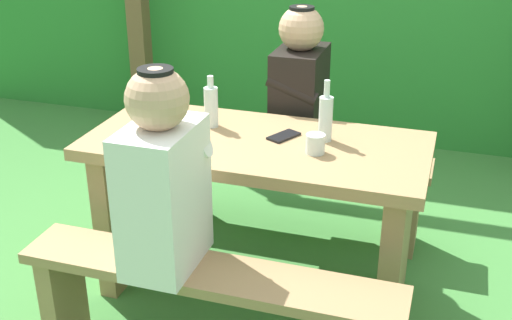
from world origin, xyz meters
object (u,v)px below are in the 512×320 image
object	(u,v)px
drinking_glass	(315,144)
cell_phone	(284,136)
picnic_table	(256,190)
person_white_shirt	(163,178)
bench_far	(289,173)
bottle_left	(211,106)
bottle_right	(326,117)
person_black_coat	(299,88)
bench_near	(209,299)

from	to	relation	value
drinking_glass	cell_phone	xyz separation A→B (m)	(-0.16, 0.12, -0.03)
picnic_table	person_white_shirt	size ratio (longest dim) A/B	1.95
bench_far	cell_phone	bearing A→B (deg)	-78.53
drinking_glass	bottle_left	distance (m)	0.52
drinking_glass	bottle_right	xyz separation A→B (m)	(0.01, 0.14, 0.06)
picnic_table	person_black_coat	world-z (taller)	person_black_coat
person_white_shirt	bottle_right	size ratio (longest dim) A/B	2.82
bench_far	cell_phone	world-z (taller)	cell_phone
picnic_table	bottle_left	size ratio (longest dim) A/B	6.25
person_black_coat	bottle_right	size ratio (longest dim) A/B	2.82
picnic_table	person_black_coat	distance (m)	0.62
bench_near	bottle_right	world-z (taller)	bottle_right
person_black_coat	cell_phone	world-z (taller)	person_black_coat
bench_near	bench_far	xyz separation A→B (m)	(0.00, 1.11, 0.00)
person_white_shirt	bottle_right	bearing A→B (deg)	56.62
person_white_shirt	bench_near	bearing A→B (deg)	-1.23
bottle_right	person_black_coat	bearing A→B (deg)	115.89
bottle_left	bench_near	bearing A→B (deg)	-70.43
person_white_shirt	bottle_left	world-z (taller)	person_white_shirt
bench_near	bottle_left	xyz separation A→B (m)	(-0.23, 0.65, 0.49)
person_white_shirt	cell_phone	bearing A→B (deg)	67.73
person_white_shirt	drinking_glass	distance (m)	0.65
person_black_coat	drinking_glass	bearing A→B (deg)	-70.18
bench_near	bench_far	world-z (taller)	same
bench_far	drinking_glass	bearing A→B (deg)	-66.93
person_white_shirt	person_black_coat	size ratio (longest dim) A/B	1.00
picnic_table	cell_phone	xyz separation A→B (m)	(0.10, 0.07, 0.23)
bench_far	person_black_coat	distance (m)	0.46
cell_phone	picnic_table	bearing A→B (deg)	-119.41
bottle_right	cell_phone	size ratio (longest dim) A/B	1.82
person_white_shirt	bottle_left	distance (m)	0.65
cell_phone	person_white_shirt	bearing A→B (deg)	-85.38
picnic_table	bench_near	bearing A→B (deg)	-90.00
person_white_shirt	person_black_coat	xyz separation A→B (m)	(0.20, 1.10, 0.00)
drinking_glass	bottle_left	bearing A→B (deg)	163.27
person_black_coat	bottle_right	world-z (taller)	person_black_coat
drinking_glass	person_white_shirt	bearing A→B (deg)	-129.56
person_white_shirt	bottle_left	xyz separation A→B (m)	(-0.08, 0.65, 0.03)
bench_far	person_white_shirt	world-z (taller)	person_white_shirt
bench_near	bottle_right	bearing A→B (deg)	67.43
person_white_shirt	person_black_coat	bearing A→B (deg)	79.99
person_black_coat	drinking_glass	distance (m)	0.64
bench_near	person_black_coat	world-z (taller)	person_black_coat
bench_far	bottle_left	distance (m)	0.71
picnic_table	person_white_shirt	world-z (taller)	person_white_shirt
drinking_glass	cell_phone	world-z (taller)	drinking_glass
person_white_shirt	drinking_glass	world-z (taller)	person_white_shirt
bench_near	person_white_shirt	world-z (taller)	person_white_shirt
picnic_table	drinking_glass	distance (m)	0.38
drinking_glass	cell_phone	bearing A→B (deg)	143.41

